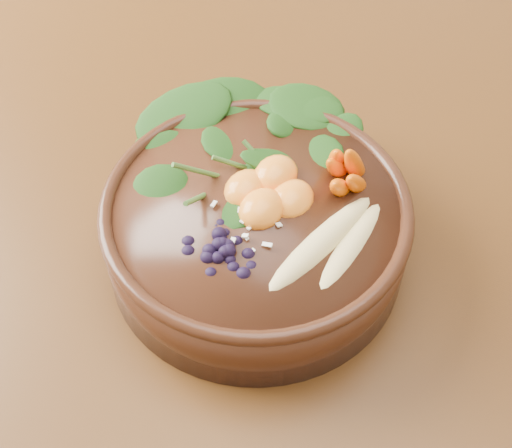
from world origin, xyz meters
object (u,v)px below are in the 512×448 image
object	(u,v)px
stoneware_bowl	(256,231)
kale_heap	(253,131)
blueberry_pile	(219,236)
banana_halves	(338,234)
dining_table	(361,264)
carrot_cluster	(352,148)
mandarin_cluster	(269,183)

from	to	relation	value
stoneware_bowl	kale_heap	distance (m)	0.08
stoneware_bowl	blueberry_pile	bearing A→B (deg)	-86.11
stoneware_bowl	banana_halves	distance (m)	0.09
dining_table	blueberry_pile	distance (m)	0.25
stoneware_bowl	banana_halves	bearing A→B (deg)	3.77
carrot_cluster	stoneware_bowl	bearing A→B (deg)	-123.69
banana_halves	blueberry_pile	distance (m)	0.09
dining_table	carrot_cluster	world-z (taller)	carrot_cluster
stoneware_bowl	mandarin_cluster	world-z (taller)	mandarin_cluster
banana_halves	blueberry_pile	size ratio (longest dim) A/B	1.23
dining_table	carrot_cluster	size ratio (longest dim) A/B	23.06
dining_table	blueberry_pile	xyz separation A→B (m)	(-0.05, -0.16, 0.18)
mandarin_cluster	kale_heap	bearing A→B (deg)	139.24
dining_table	banana_halves	size ratio (longest dim) A/B	11.23
stoneware_bowl	blueberry_pile	xyz separation A→B (m)	(0.00, -0.05, 0.05)
kale_heap	mandarin_cluster	size ratio (longest dim) A/B	2.07
stoneware_bowl	banana_halves	size ratio (longest dim) A/B	1.76
dining_table	mandarin_cluster	bearing A→B (deg)	-118.91
kale_heap	carrot_cluster	size ratio (longest dim) A/B	2.38
dining_table	stoneware_bowl	world-z (taller)	stoneware_bowl
carrot_cluster	mandarin_cluster	bearing A→B (deg)	-129.81
kale_heap	mandarin_cluster	bearing A→B (deg)	-40.76
stoneware_bowl	kale_heap	xyz separation A→B (m)	(-0.04, 0.05, 0.05)
stoneware_bowl	kale_heap	size ratio (longest dim) A/B	1.53
kale_heap	carrot_cluster	world-z (taller)	carrot_cluster
blueberry_pile	kale_heap	bearing A→B (deg)	112.83
carrot_cluster	mandarin_cluster	size ratio (longest dim) A/B	0.87
banana_halves	mandarin_cluster	xyz separation A→B (m)	(-0.07, 0.01, 0.00)
kale_heap	mandarin_cluster	xyz separation A→B (m)	(0.04, -0.04, -0.01)
stoneware_bowl	banana_halves	world-z (taller)	banana_halves
stoneware_bowl	blueberry_pile	distance (m)	0.07
carrot_cluster	mandarin_cluster	distance (m)	0.07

